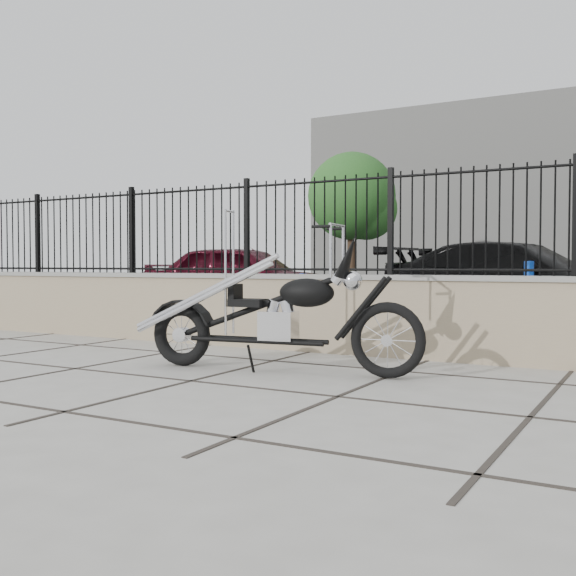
# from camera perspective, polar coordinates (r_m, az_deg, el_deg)

# --- Properties ---
(ground_plane) EXTENTS (90.00, 90.00, 0.00)m
(ground_plane) POSITION_cam_1_polar(r_m,az_deg,el_deg) (6.35, -8.24, -7.82)
(ground_plane) COLOR #99968E
(ground_plane) RESTS_ON ground
(parking_lot) EXTENTS (30.00, 30.00, 0.00)m
(parking_lot) POSITION_cam_1_polar(r_m,az_deg,el_deg) (17.89, 17.06, -1.55)
(parking_lot) COLOR black
(parking_lot) RESTS_ON ground
(retaining_wall) EXTENTS (14.00, 0.36, 0.96)m
(retaining_wall) POSITION_cam_1_polar(r_m,az_deg,el_deg) (8.40, 2.25, -2.10)
(retaining_wall) COLOR gray
(retaining_wall) RESTS_ON ground_plane
(iron_fence) EXTENTS (14.00, 0.08, 1.20)m
(iron_fence) POSITION_cam_1_polar(r_m,az_deg,el_deg) (8.39, 2.26, 5.28)
(iron_fence) COLOR black
(iron_fence) RESTS_ON retaining_wall
(background_building) EXTENTS (22.00, 6.00, 8.00)m
(background_building) POSITION_cam_1_polar(r_m,az_deg,el_deg) (31.81, 22.61, 7.11)
(background_building) COLOR beige
(background_building) RESTS_ON ground_plane
(chopper_motorcycle) EXTENTS (2.83, 0.86, 1.67)m
(chopper_motorcycle) POSITION_cam_1_polar(r_m,az_deg,el_deg) (6.75, -1.25, -0.08)
(chopper_motorcycle) COLOR black
(chopper_motorcycle) RESTS_ON ground_plane
(car_red) EXTENTS (4.69, 2.33, 1.54)m
(car_red) POSITION_cam_1_polar(r_m,az_deg,el_deg) (14.82, -3.76, 0.79)
(car_red) COLOR #3D0814
(car_red) RESTS_ON parking_lot
(car_black) EXTENTS (5.47, 3.07, 1.50)m
(car_black) POSITION_cam_1_polar(r_m,az_deg,el_deg) (12.86, 18.95, 0.41)
(car_black) COLOR black
(car_black) RESTS_ON parking_lot
(bollard_a) EXTENTS (0.12, 0.12, 0.93)m
(bollard_a) POSITION_cam_1_polar(r_m,az_deg,el_deg) (11.01, 1.26, -1.19)
(bollard_a) COLOR #0B4FA7
(bollard_a) RESTS_ON ground_plane
(bollard_b) EXTENTS (0.18, 0.18, 1.13)m
(bollard_b) POSITION_cam_1_polar(r_m,az_deg,el_deg) (10.11, 19.69, -1.04)
(bollard_b) COLOR #0E37D3
(bollard_b) RESTS_ON ground_plane
(tree_left) EXTENTS (3.01, 3.01, 5.08)m
(tree_left) POSITION_cam_1_polar(r_m,az_deg,el_deg) (23.42, 5.41, 8.07)
(tree_left) COLOR #382619
(tree_left) RESTS_ON ground_plane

